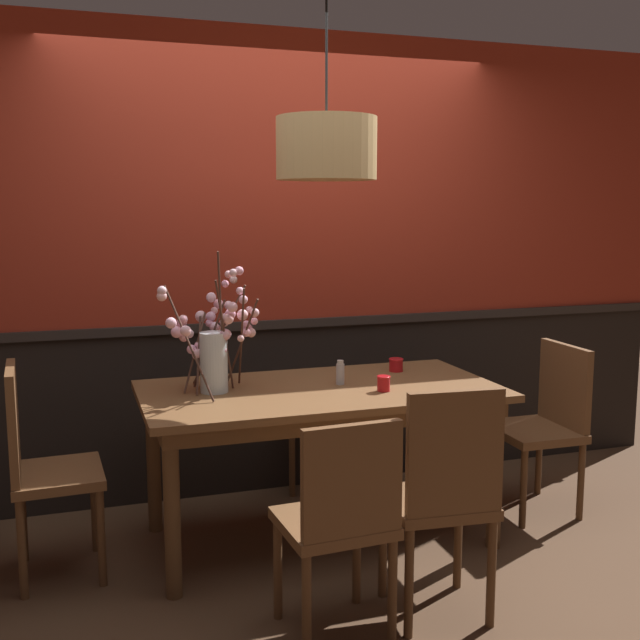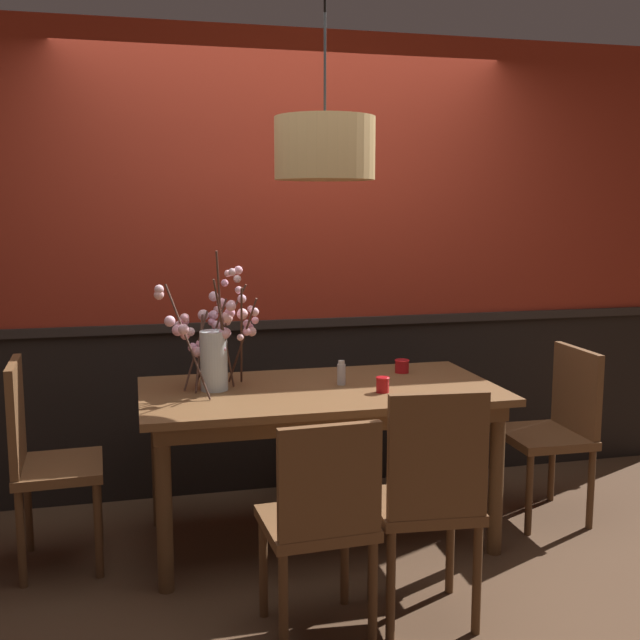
% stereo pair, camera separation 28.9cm
% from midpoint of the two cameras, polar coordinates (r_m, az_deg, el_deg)
% --- Properties ---
extents(ground_plane, '(24.00, 24.00, 0.00)m').
position_cam_midpoint_polar(ground_plane, '(3.99, -2.16, -15.94)').
color(ground_plane, '#4C3321').
extents(back_wall, '(5.11, 0.14, 2.62)m').
position_cam_midpoint_polar(back_wall, '(4.43, -5.15, 3.94)').
color(back_wall, black).
rests_on(back_wall, ground).
extents(dining_table, '(1.73, 0.90, 0.78)m').
position_cam_midpoint_polar(dining_table, '(3.76, -2.21, -6.32)').
color(dining_table, brown).
rests_on(dining_table, ground).
extents(chair_head_east_end, '(0.41, 0.46, 0.91)m').
position_cam_midpoint_polar(chair_head_east_end, '(4.32, 14.62, -7.10)').
color(chair_head_east_end, brown).
rests_on(chair_head_east_end, ground).
extents(chair_near_side_left, '(0.43, 0.41, 0.88)m').
position_cam_midpoint_polar(chair_near_side_left, '(2.96, -1.35, -14.41)').
color(chair_near_side_left, brown).
rests_on(chair_near_side_left, ground).
extents(chair_head_west_end, '(0.40, 0.45, 0.97)m').
position_cam_midpoint_polar(chair_head_west_end, '(3.69, -22.32, -9.65)').
color(chair_head_west_end, brown).
rests_on(chair_head_west_end, ground).
extents(chair_near_side_right, '(0.43, 0.42, 0.97)m').
position_cam_midpoint_polar(chair_near_side_right, '(3.09, 6.51, -12.57)').
color(chair_near_side_right, brown).
rests_on(chair_near_side_right, ground).
extents(chair_far_side_right, '(0.46, 0.42, 0.88)m').
position_cam_midpoint_polar(chair_far_side_right, '(4.64, -2.52, -5.86)').
color(chair_far_side_right, brown).
rests_on(chair_far_side_right, ground).
extents(vase_with_blossoms, '(0.50, 0.46, 0.67)m').
position_cam_midpoint_polar(vase_with_blossoms, '(3.68, -10.17, -1.93)').
color(vase_with_blossoms, silver).
rests_on(vase_with_blossoms, dining_table).
extents(candle_holder_nearer_center, '(0.07, 0.07, 0.07)m').
position_cam_midpoint_polar(candle_holder_nearer_center, '(3.66, 2.51, -4.75)').
color(candle_holder_nearer_center, red).
rests_on(candle_holder_nearer_center, dining_table).
extents(candle_holder_nearer_edge, '(0.08, 0.08, 0.07)m').
position_cam_midpoint_polar(candle_holder_nearer_edge, '(4.10, 3.68, -3.35)').
color(candle_holder_nearer_edge, red).
rests_on(candle_holder_nearer_edge, dining_table).
extents(condiment_bottle, '(0.04, 0.04, 0.12)m').
position_cam_midpoint_polar(condiment_bottle, '(3.79, -0.67, -3.99)').
color(condiment_bottle, '#ADADB2').
rests_on(condiment_bottle, dining_table).
extents(pendant_lamp, '(0.46, 0.46, 0.85)m').
position_cam_midpoint_polar(pendant_lamp, '(3.56, -1.89, 12.62)').
color(pendant_lamp, tan).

